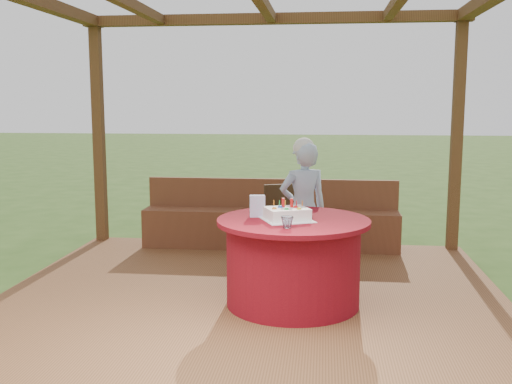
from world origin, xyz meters
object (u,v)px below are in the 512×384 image
bench (270,225)px  gift_bag (257,206)px  birthday_cake (287,214)px  chair (285,222)px  table (293,261)px  elderly_woman (303,207)px  drinking_glass (287,222)px

bench → gift_bag: (0.07, -1.94, 0.56)m
birthday_cake → chair: bearing=94.3°
birthday_cake → gift_bag: gift_bag is taller
bench → chair: 0.84m
table → chair: bearing=96.8°
bench → chair: (0.23, -0.78, 0.20)m
birthday_cake → elderly_woman: bearing=84.0°
table → elderly_woman: size_ratio=0.94×
table → gift_bag: bearing=166.9°
gift_bag → drinking_glass: bearing=-67.0°
table → drinking_glass: size_ratio=13.03×
bench → elderly_woman: bearing=-69.1°
table → elderly_woman: elderly_woman is taller
elderly_woman → gift_bag: (-0.36, -0.82, 0.14)m
bench → table: 2.05m
elderly_woman → birthday_cake: bearing=-96.0°
gift_bag → drinking_glass: (0.28, -0.44, -0.05)m
bench → drinking_glass: drinking_glass is taller
gift_bag → chair: bearing=72.2°
chair → drinking_glass: 1.63m
gift_bag → drinking_glass: size_ratio=1.86×
elderly_woman → drinking_glass: elderly_woman is taller
chair → birthday_cake: birthday_cake is taller
table → birthday_cake: bearing=-134.8°
elderly_woman → drinking_glass: size_ratio=13.91×
drinking_glass → bench: bearing=98.3°
birthday_cake → gift_bag: size_ratio=2.75×
elderly_woman → birthday_cake: 0.95m
drinking_glass → birthday_cake: bearing=93.7°
birthday_cake → gift_bag: (-0.26, 0.12, 0.04)m
drinking_glass → gift_bag: bearing=122.6°
gift_bag → birthday_cake: bearing=-34.9°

